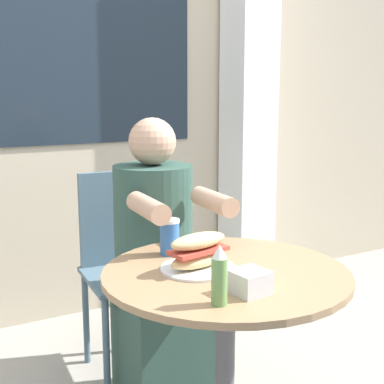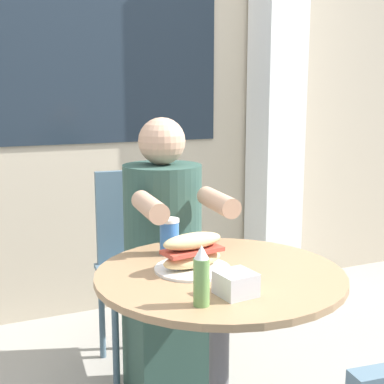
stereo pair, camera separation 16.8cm
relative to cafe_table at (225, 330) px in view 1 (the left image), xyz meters
name	(u,v)px [view 1 (the left image)]	position (x,y,z in m)	size (l,w,h in m)	color
storefront_wall	(59,55)	(0.00, 1.56, 0.88)	(8.00, 0.09, 2.80)	#B7A88E
lattice_pillar	(249,95)	(1.07, 1.37, 0.68)	(0.25, 0.25, 2.40)	silver
cafe_table	(225,330)	(0.00, 0.00, 0.00)	(0.72, 0.72, 0.70)	#997551
diner_chair	(125,252)	(0.05, 0.87, 0.00)	(0.41, 0.41, 0.87)	slate
seated_diner	(157,282)	(0.04, 0.53, -0.02)	(0.34, 0.55, 1.12)	#2D4C42
sandwich_on_plate	(198,254)	(-0.07, 0.04, 0.23)	(0.22, 0.22, 0.11)	white
drink_cup	(170,237)	(-0.07, 0.22, 0.24)	(0.06, 0.06, 0.11)	#336BB7
napkin_box	(249,282)	(-0.05, -0.18, 0.22)	(0.10, 0.10, 0.06)	silver
condiment_bottle	(219,276)	(-0.16, -0.20, 0.26)	(0.04, 0.04, 0.15)	#66934C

